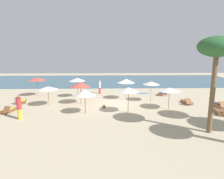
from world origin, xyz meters
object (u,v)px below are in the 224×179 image
(lounger_5, at_px, (161,94))
(lounger_6, at_px, (220,112))
(lounger_3, at_px, (22,101))
(umbrella_3, at_px, (77,80))
(person_1, at_px, (19,107))
(lounger_1, at_px, (187,102))
(person_0, at_px, (100,87))
(umbrella_4, at_px, (48,88))
(surfboard, at_px, (141,93))
(umbrella_0, at_px, (85,93))
(palm_3, at_px, (217,50))
(umbrella_5, at_px, (128,90))
(lounger_0, at_px, (219,105))
(lounger_4, at_px, (8,110))
(umbrella_8, at_px, (151,83))
(umbrella_6, at_px, (169,89))
(dog, at_px, (104,106))
(umbrella_2, at_px, (80,85))
(umbrella_1, at_px, (37,79))
(umbrella_7, at_px, (126,81))

(lounger_5, height_order, lounger_6, lounger_5)
(lounger_3, height_order, lounger_6, lounger_3)
(umbrella_3, bearing_deg, lounger_6, -27.31)
(person_1, bearing_deg, lounger_1, 15.98)
(lounger_5, relative_size, person_0, 0.97)
(umbrella_4, xyz_separation_m, surfboard, (10.30, 5.67, -1.76))
(umbrella_0, height_order, lounger_5, umbrella_0)
(umbrella_4, relative_size, lounger_6, 1.17)
(person_0, height_order, palm_3, palm_3)
(person_1, bearing_deg, umbrella_0, 14.96)
(umbrella_5, height_order, lounger_0, umbrella_5)
(lounger_4, bearing_deg, umbrella_5, -2.01)
(surfboard, bearing_deg, umbrella_8, -85.91)
(surfboard, bearing_deg, lounger_3, -161.66)
(lounger_5, relative_size, lounger_6, 0.98)
(umbrella_3, height_order, person_0, umbrella_3)
(umbrella_0, distance_m, surfboard, 10.65)
(umbrella_6, height_order, lounger_1, umbrella_6)
(palm_3, bearing_deg, umbrella_5, 138.00)
(dog, bearing_deg, lounger_0, -0.11)
(umbrella_5, height_order, lounger_5, umbrella_5)
(umbrella_4, distance_m, palm_3, 14.94)
(umbrella_2, xyz_separation_m, lounger_5, (9.53, 3.87, -1.84))
(umbrella_3, xyz_separation_m, lounger_4, (-5.35, -5.80, -1.95))
(lounger_3, relative_size, lounger_6, 1.00)
(umbrella_1, xyz_separation_m, umbrella_8, (13.16, -2.96, -0.08))
(umbrella_6, height_order, umbrella_8, umbrella_8)
(umbrella_2, relative_size, umbrella_8, 1.02)
(umbrella_4, distance_m, umbrella_6, 11.75)
(umbrella_5, bearing_deg, umbrella_4, 161.70)
(umbrella_8, distance_m, lounger_0, 6.90)
(umbrella_1, distance_m, lounger_5, 15.35)
(umbrella_7, relative_size, person_1, 1.20)
(umbrella_0, height_order, person_1, umbrella_0)
(lounger_1, height_order, lounger_5, lounger_5)
(lounger_0, relative_size, dog, 2.60)
(person_1, bearing_deg, umbrella_2, 47.72)
(person_1, relative_size, surfboard, 0.84)
(umbrella_8, height_order, lounger_6, umbrella_8)
(umbrella_6, distance_m, dog, 6.36)
(umbrella_5, distance_m, surfboard, 8.86)
(lounger_6, bearing_deg, person_0, 140.26)
(lounger_5, height_order, dog, lounger_5)
(umbrella_2, distance_m, lounger_6, 13.24)
(palm_3, bearing_deg, umbrella_0, 153.54)
(umbrella_3, xyz_separation_m, surfboard, (7.93, 2.04, -2.10))
(umbrella_3, height_order, lounger_5, umbrella_3)
(lounger_4, distance_m, lounger_6, 18.65)
(umbrella_4, bearing_deg, umbrella_0, -34.16)
(lounger_0, height_order, lounger_4, lounger_4)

